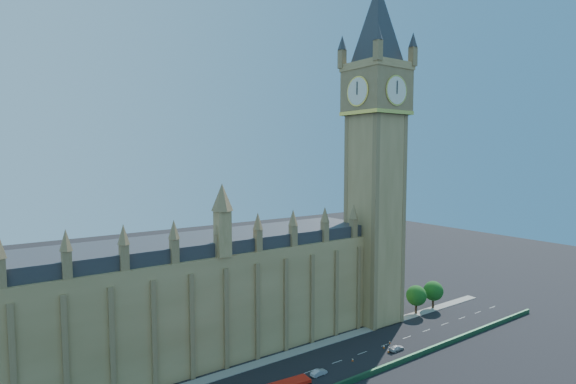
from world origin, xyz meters
TOP-DOWN VIEW (x-y plane):
  - ground at (0.00, 0.00)m, footprint 400.00×400.00m
  - palace_westminster at (-25.00, 22.00)m, footprint 120.00×20.00m
  - elizabeth_tower at (38.00, 13.99)m, footprint 20.59×20.59m
  - kerb_north at (0.00, 9.50)m, footprint 160.00×3.00m
  - tree_east_near at (52.22, 10.08)m, footprint 6.00×6.00m
  - tree_east_far at (60.22, 10.08)m, footprint 6.00×6.00m
  - car_silver at (4.62, -2.50)m, footprint 4.00×1.60m
  - car_white at (27.69, -3.80)m, footprint 4.31×1.78m
  - cone_a at (25.38, -3.37)m, footprint 0.57×0.57m
  - cone_b at (29.48, -0.04)m, footprint 0.52×0.52m
  - cone_c at (26.21, -1.13)m, footprint 0.62×0.62m
  - cone_d at (15.18, -1.79)m, footprint 0.57×0.57m

SIDE VIEW (x-z plane):
  - ground at x=0.00m, z-range 0.00..0.00m
  - kerb_north at x=0.00m, z-range 0.00..0.16m
  - cone_b at x=29.48m, z-range 0.00..0.68m
  - cone_d at x=15.18m, z-range 0.00..0.69m
  - cone_a at x=25.38m, z-range 0.00..0.72m
  - cone_c at x=26.21m, z-range 0.00..0.75m
  - car_white at x=27.69m, z-range 0.00..1.25m
  - car_silver at x=4.62m, z-range 0.00..1.29m
  - tree_east_near at x=52.22m, z-range 1.39..9.89m
  - tree_east_far at x=60.22m, z-range 1.39..9.89m
  - palace_westminster at x=-25.00m, z-range -0.14..27.86m
  - elizabeth_tower at x=38.00m, z-range 2.06..107.06m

